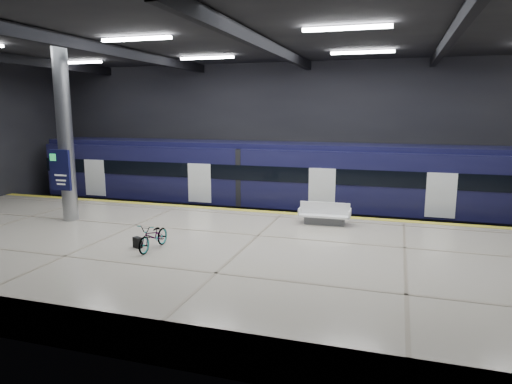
% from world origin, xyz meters
% --- Properties ---
extents(ground, '(30.00, 30.00, 0.00)m').
position_xyz_m(ground, '(0.00, 0.00, 0.00)').
color(ground, black).
rests_on(ground, ground).
extents(room_shell, '(30.10, 16.10, 8.05)m').
position_xyz_m(room_shell, '(-0.00, 0.00, 5.72)').
color(room_shell, black).
rests_on(room_shell, ground).
extents(platform, '(30.00, 11.00, 1.10)m').
position_xyz_m(platform, '(0.00, -2.50, 0.55)').
color(platform, beige).
rests_on(platform, ground).
extents(safety_strip, '(30.00, 0.40, 0.01)m').
position_xyz_m(safety_strip, '(0.00, 2.75, 1.11)').
color(safety_strip, gold).
rests_on(safety_strip, platform).
extents(rails, '(30.00, 1.52, 0.16)m').
position_xyz_m(rails, '(0.00, 5.50, 0.08)').
color(rails, gray).
rests_on(rails, ground).
extents(train, '(29.40, 2.84, 3.79)m').
position_xyz_m(train, '(0.25, 5.50, 2.06)').
color(train, black).
rests_on(train, ground).
extents(bench, '(2.02, 0.89, 0.88)m').
position_xyz_m(bench, '(2.02, 1.32, 1.41)').
color(bench, '#595B60').
rests_on(bench, platform).
extents(bicycle, '(0.62, 1.68, 0.88)m').
position_xyz_m(bicycle, '(-2.72, -3.57, 1.54)').
color(bicycle, '#99999E').
rests_on(bicycle, platform).
extents(pannier_bag, '(0.35, 0.29, 0.35)m').
position_xyz_m(pannier_bag, '(-3.32, -3.57, 1.28)').
color(pannier_bag, black).
rests_on(pannier_bag, platform).
extents(info_column, '(0.90, 0.78, 6.90)m').
position_xyz_m(info_column, '(-8.00, -1.03, 4.46)').
color(info_column, '#9EA0A5').
rests_on(info_column, platform).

